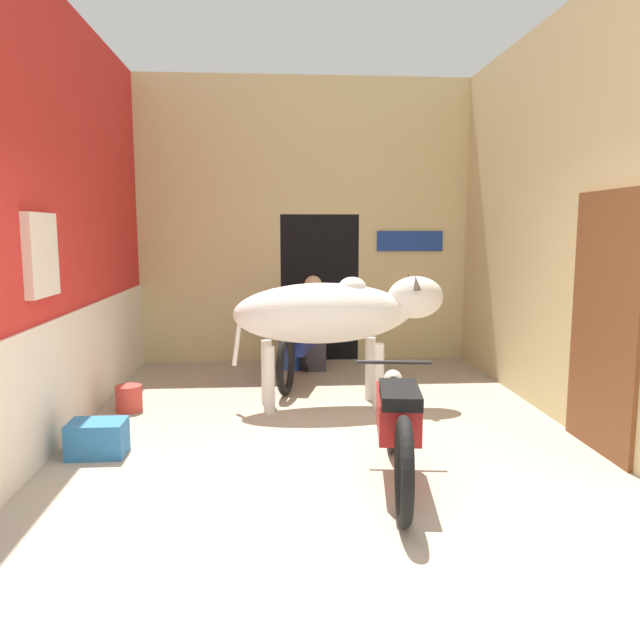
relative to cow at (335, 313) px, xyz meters
The scene contains 11 objects.
ground_plane 2.50m from the cow, 94.75° to the right, with size 30.00×30.00×0.00m, color tan.
wall_left_shopfront 2.65m from the cow, behind, with size 0.25×4.60×3.81m.
wall_back_with_doorway 2.62m from the cow, 92.69° to the left, with size 4.45×0.93×3.81m.
wall_right_with_door 2.31m from the cow, ahead, with size 0.22×4.60×3.81m.
cow is the anchor object (origin of this frame).
motorcycle_near 2.08m from the cow, 82.87° to the right, with size 0.58×1.94×0.78m.
motorcycle_far 1.21m from the cow, 108.52° to the left, with size 0.66×1.84×0.78m.
shopkeeper_seated 1.77m from the cow, 93.56° to the left, with size 0.42×0.34×1.21m.
plastic_stool 1.92m from the cow, 102.20° to the left, with size 0.37×0.37×0.44m.
crate 2.55m from the cow, 147.41° to the right, with size 0.44×0.32×0.28m.
bucket 2.23m from the cow, behind, with size 0.26×0.26×0.26m.
Camera 1 is at (-0.42, -3.90, 1.78)m, focal length 35.00 mm.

